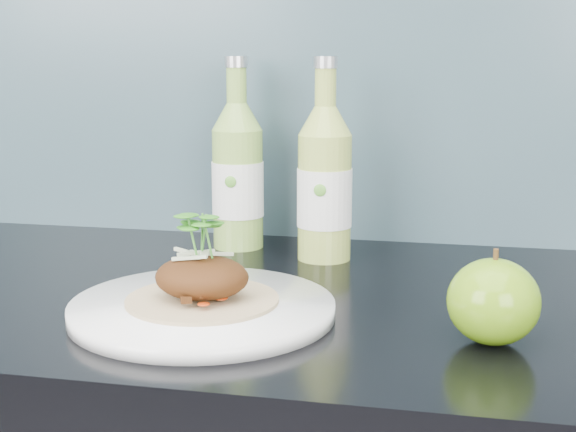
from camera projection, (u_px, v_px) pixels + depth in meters
name	position (u px, v px, depth m)	size (l,w,h in m)	color
subway_backsplash	(328.00, 0.00, 1.15)	(4.00, 0.02, 0.70)	#6A96A7
dinner_plate	(203.00, 309.00, 0.85)	(0.29, 0.29, 0.02)	white
pork_taco	(202.00, 275.00, 0.84)	(0.16, 0.16, 0.10)	#A1845C
green_apple	(493.00, 302.00, 0.76)	(0.10, 0.10, 0.09)	#56890E
cider_bottle_left	(238.00, 176.00, 1.14)	(0.10, 0.10, 0.27)	#88B54B
cider_bottle_right	(325.00, 184.00, 1.07)	(0.08, 0.08, 0.27)	#A8BE4F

